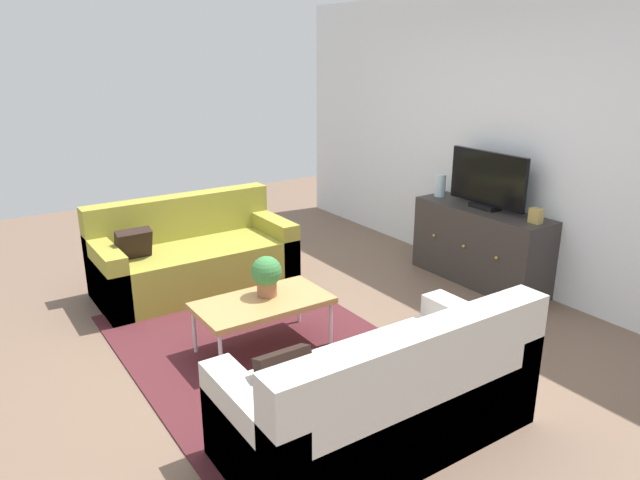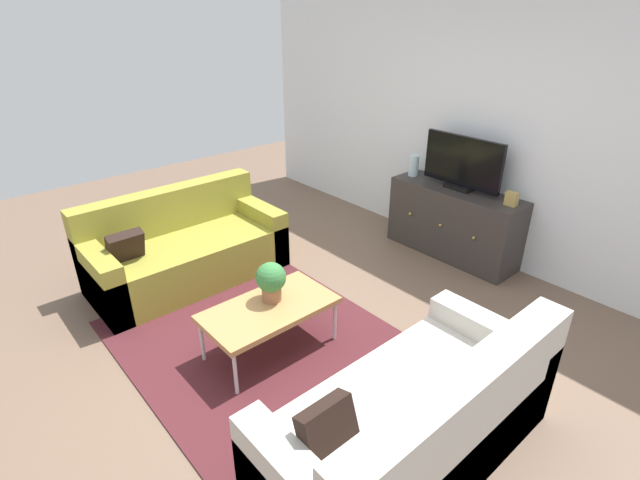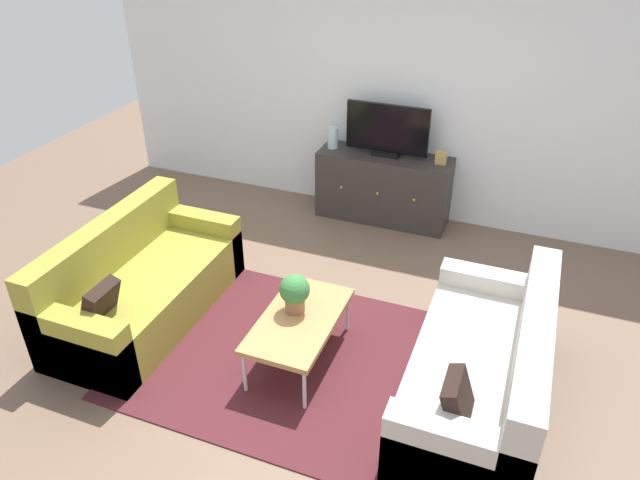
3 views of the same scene
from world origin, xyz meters
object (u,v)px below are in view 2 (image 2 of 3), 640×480
Objects in this scene: coffee_table at (269,310)px; potted_plant at (271,280)px; couch_left_side at (183,250)px; flat_screen_tv at (462,164)px; glass_vase at (414,166)px; tv_console at (453,222)px; couch_right_side at (419,428)px; mantel_clock at (512,199)px.

coffee_table is 3.19× the size of potted_plant.
coffee_table is (1.48, -0.03, 0.09)m from couch_left_side.
flat_screen_tv is 0.60m from glass_vase.
tv_console is at bearing 91.07° from coffee_table.
tv_console is at bearing 121.18° from couch_right_side.
mantel_clock is (1.16, 0.00, -0.05)m from glass_vase.
flat_screen_tv reaches higher than mantel_clock.
glass_vase is (-0.56, 2.33, 0.27)m from potted_plant.
glass_vase is at bearing 70.25° from couch_left_side.
couch_left_side is 1.81× the size of coffee_table.
potted_plant is 2.42m from mantel_clock.
tv_console is (-0.05, 2.41, -0.00)m from coffee_table.
couch_left_side is 1.29× the size of tv_console.
coffee_table is 7.64× the size of mantel_clock.
glass_vase is (0.85, 2.37, 0.56)m from couch_left_side.
glass_vase is (-0.58, 0.00, 0.48)m from tv_console.
couch_left_side is 3.15m from mantel_clock.
couch_left_side is at bearing -130.27° from mantel_clock.
flat_screen_tv is (0.02, 2.35, 0.43)m from potted_plant.
tv_console is at bearing 58.90° from couch_left_side.
tv_console is at bearing 89.59° from potted_plant.
potted_plant is at bearing 1.70° from couch_left_side.
tv_console is 0.72m from mantel_clock.
coffee_table is at bearing -88.94° from flat_screen_tv.
mantel_clock reaches higher than couch_right_side.
potted_plant reaches higher than coffee_table.
couch_left_side is 13.86× the size of mantel_clock.
flat_screen_tv is at bearing 178.02° from mantel_clock.
couch_right_side reaches higher than potted_plant.
coffee_table is at bearing -49.77° from potted_plant.
couch_right_side is 1.48m from potted_plant.
couch_left_side is at bearing 178.81° from coffee_table.
couch_left_side is 2.59m from glass_vase.
couch_right_side is 5.79× the size of potted_plant.
potted_plant is (-1.45, 0.04, 0.29)m from couch_right_side.
couch_right_side is at bearing -1.66° from potted_plant.
potted_plant is at bearing 178.34° from couch_right_side.
mantel_clock is at bearing 109.85° from couch_right_side.
coffee_table is at bearing -102.53° from mantel_clock.
coffee_table is at bearing -88.93° from tv_console.
tv_console reaches higher than coffee_table.
flat_screen_tv is at bearing 59.12° from couch_left_side.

